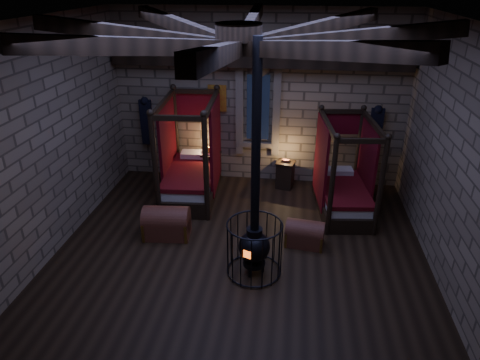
# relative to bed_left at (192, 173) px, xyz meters

# --- Properties ---
(room) EXTENTS (7.02, 7.02, 4.29)m
(room) POSITION_rel_bed_left_xyz_m (1.46, -2.29, 3.17)
(room) COLOR black
(room) RESTS_ON ground
(bed_left) EXTENTS (1.32, 2.30, 2.33)m
(bed_left) POSITION_rel_bed_left_xyz_m (0.00, 0.00, 0.00)
(bed_left) COLOR black
(bed_left) RESTS_ON ground
(bed_right) EXTENTS (1.27, 2.09, 2.08)m
(bed_right) POSITION_rel_bed_left_xyz_m (3.50, -0.28, -0.06)
(bed_right) COLOR black
(bed_right) RESTS_ON ground
(trunk_left) EXTENTS (0.95, 0.65, 0.67)m
(trunk_left) POSITION_rel_bed_left_xyz_m (-0.09, -1.85, -0.28)
(trunk_left) COLOR #5E2D1D
(trunk_left) RESTS_ON ground
(trunk_right) EXTENTS (0.78, 0.55, 0.54)m
(trunk_right) POSITION_rel_bed_left_xyz_m (2.68, -1.80, -0.34)
(trunk_right) COLOR #5E2D1D
(trunk_right) RESTS_ON ground
(nightstand_left) EXTENTS (0.58, 0.56, 0.97)m
(nightstand_left) POSITION_rel_bed_left_xyz_m (0.28, 0.74, -0.17)
(nightstand_left) COLOR black
(nightstand_left) RESTS_ON ground
(nightstand_right) EXTENTS (0.50, 0.49, 0.74)m
(nightstand_right) POSITION_rel_bed_left_xyz_m (2.20, 0.68, -0.23)
(nightstand_right) COLOR black
(nightstand_right) RESTS_ON ground
(stove) EXTENTS (0.98, 0.98, 4.05)m
(stove) POSITION_rel_bed_left_xyz_m (1.78, -2.79, 0.03)
(stove) COLOR black
(stove) RESTS_ON ground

